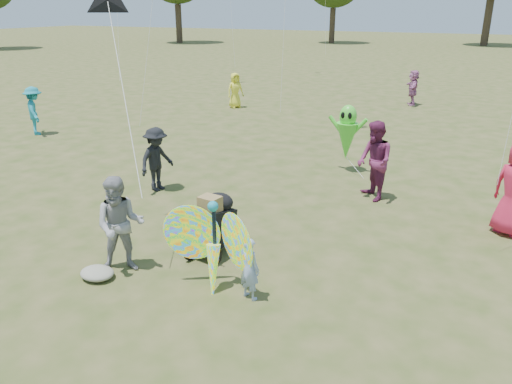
% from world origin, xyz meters
% --- Properties ---
extents(ground, '(160.00, 160.00, 0.00)m').
position_xyz_m(ground, '(0.00, 0.00, 0.00)').
color(ground, '#51592B').
rests_on(ground, ground).
extents(child_girl, '(0.41, 0.33, 0.97)m').
position_xyz_m(child_girl, '(0.36, 0.06, 0.49)').
color(child_girl, '#92A7CE').
rests_on(child_girl, ground).
extents(adult_man, '(0.99, 0.93, 1.61)m').
position_xyz_m(adult_man, '(-1.86, -0.05, 0.80)').
color(adult_man, gray).
rests_on(adult_man, ground).
extents(grey_bag, '(0.56, 0.46, 0.18)m').
position_xyz_m(grey_bag, '(-2.08, -0.45, 0.09)').
color(grey_bag, gray).
rests_on(grey_bag, ground).
extents(crowd_b, '(0.70, 1.04, 1.49)m').
position_xyz_m(crowd_b, '(-3.58, 3.34, 0.75)').
color(crowd_b, black).
rests_on(crowd_b, ground).
extents(crowd_e, '(1.05, 1.09, 1.76)m').
position_xyz_m(crowd_e, '(1.10, 4.86, 0.88)').
color(crowd_e, '#6B234C').
rests_on(crowd_e, ground).
extents(crowd_g, '(0.79, 0.84, 1.45)m').
position_xyz_m(crowd_g, '(-6.51, 13.09, 0.73)').
color(crowd_g, yellow).
rests_on(crowd_g, ground).
extents(crowd_i, '(1.17, 1.11, 1.59)m').
position_xyz_m(crowd_i, '(-10.41, 6.11, 0.80)').
color(crowd_i, teal).
rests_on(crowd_i, ground).
extents(crowd_j, '(0.76, 1.45, 1.49)m').
position_xyz_m(crowd_j, '(0.17, 16.85, 0.75)').
color(crowd_j, '#AB6294').
rests_on(crowd_j, ground).
extents(jogging_stroller, '(0.59, 1.09, 1.09)m').
position_xyz_m(jogging_stroller, '(-0.82, 1.10, 0.61)').
color(jogging_stroller, black).
rests_on(jogging_stroller, ground).
extents(butterfly_kite, '(1.74, 0.75, 1.62)m').
position_xyz_m(butterfly_kite, '(-0.25, 0.09, 0.69)').
color(butterfly_kite, '#DF2347').
rests_on(butterfly_kite, ground).
extents(delta_kite_rig, '(2.03, 1.83, 3.28)m').
position_xyz_m(delta_kite_rig, '(-3.02, 1.53, 4.13)').
color(delta_kite_rig, black).
rests_on(delta_kite_rig, ground).
extents(alien_kite, '(1.12, 0.69, 1.74)m').
position_xyz_m(alien_kite, '(0.02, 6.58, 0.97)').
color(alien_kite, '#4CDB33').
rests_on(alien_kite, ground).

